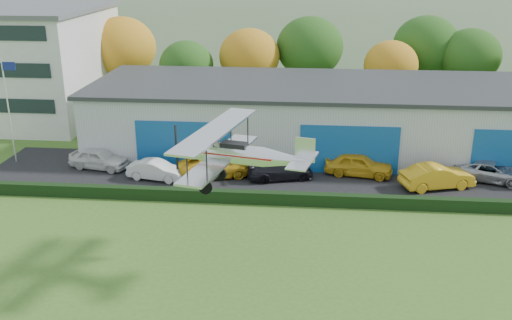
# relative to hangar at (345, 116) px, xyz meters

# --- Properties ---
(apron) EXTENTS (48.00, 9.00, 0.05)m
(apron) POSITION_rel_hangar_xyz_m (-2.00, -6.98, -2.63)
(apron) COLOR black
(apron) RESTS_ON ground
(hedge) EXTENTS (46.00, 0.60, 0.80)m
(hedge) POSITION_rel_hangar_xyz_m (-2.00, -11.78, -2.26)
(hedge) COLOR black
(hedge) RESTS_ON ground
(hangar) EXTENTS (40.60, 12.60, 5.30)m
(hangar) POSITION_rel_hangar_xyz_m (0.00, 0.00, 0.00)
(hangar) COLOR #B2B7BC
(hangar) RESTS_ON ground
(flagpole) EXTENTS (1.05, 0.10, 8.00)m
(flagpole) POSITION_rel_hangar_xyz_m (-24.88, -5.98, 2.13)
(flagpole) COLOR silver
(flagpole) RESTS_ON ground
(tree_belt) EXTENTS (75.70, 13.22, 10.12)m
(tree_belt) POSITION_rel_hangar_xyz_m (-4.15, 12.64, 2.95)
(tree_belt) COLOR #3D2614
(tree_belt) RESTS_ON ground
(distant_hills) EXTENTS (430.00, 196.00, 56.00)m
(distant_hills) POSITION_rel_hangar_xyz_m (-9.38, 112.02, -15.70)
(distant_hills) COLOR #4C6642
(distant_hills) RESTS_ON ground
(car_0) EXTENTS (4.68, 2.64, 1.50)m
(car_0) POSITION_rel_hangar_xyz_m (-18.22, -6.67, -1.85)
(car_0) COLOR silver
(car_0) RESTS_ON apron
(car_1) EXTENTS (4.28, 2.14, 1.35)m
(car_1) POSITION_rel_hangar_xyz_m (-13.44, -8.41, -1.93)
(car_1) COLOR silver
(car_1) RESTS_ON apron
(car_2) EXTENTS (5.69, 3.87, 1.45)m
(car_2) POSITION_rel_hangar_xyz_m (-9.44, -7.44, -1.88)
(car_2) COLOR gold
(car_2) RESTS_ON apron
(car_3) EXTENTS (5.00, 3.07, 1.35)m
(car_3) POSITION_rel_hangar_xyz_m (-4.84, -7.54, -1.93)
(car_3) COLOR black
(car_3) RESTS_ON apron
(car_4) EXTENTS (5.03, 2.71, 1.63)m
(car_4) POSITION_rel_hangar_xyz_m (0.72, -6.34, -1.79)
(car_4) COLOR gold
(car_4) RESTS_ON apron
(car_5) EXTENTS (5.22, 3.12, 1.63)m
(car_5) POSITION_rel_hangar_xyz_m (5.79, -8.23, -1.79)
(car_5) COLOR gold
(car_5) RESTS_ON apron
(car_6) EXTENTS (5.37, 3.73, 1.36)m
(car_6) POSITION_rel_hangar_xyz_m (9.80, -6.58, -1.92)
(car_6) COLOR silver
(car_6) RESTS_ON apron
(biplane) EXTENTS (7.12, 8.10, 3.02)m
(biplane) POSITION_rel_hangar_xyz_m (-6.39, -19.35, 3.39)
(biplane) COLOR silver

